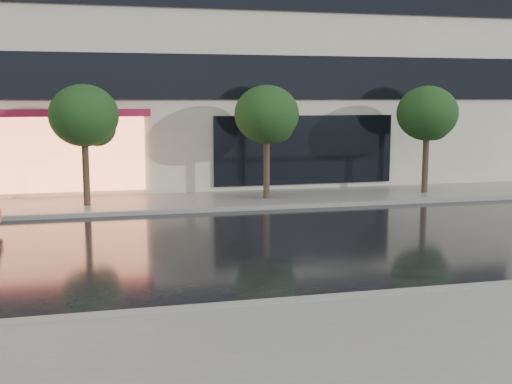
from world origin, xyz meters
name	(u,v)px	position (x,y,z in m)	size (l,w,h in m)	color
ground	(246,292)	(0.00, 0.00, 0.00)	(120.00, 120.00, 0.00)	black
sidewalk_near	(299,358)	(0.00, -3.25, 0.06)	(60.00, 4.50, 0.12)	slate
sidewalk_far	(179,202)	(0.00, 10.25, 0.06)	(60.00, 3.50, 0.12)	slate
curb_near	(259,305)	(0.00, -1.00, 0.07)	(60.00, 0.25, 0.14)	gray
curb_far	(186,210)	(0.00, 8.50, 0.07)	(60.00, 0.25, 0.14)	gray
tree_mid_west	(86,118)	(-2.94, 10.03, 2.92)	(2.20, 2.20, 3.99)	#33261C
tree_mid_east	(268,117)	(3.06, 10.03, 2.92)	(2.20, 2.20, 3.99)	#33261C
tree_far_east	(428,115)	(9.06, 10.03, 2.92)	(2.20, 2.20, 3.99)	#33261C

